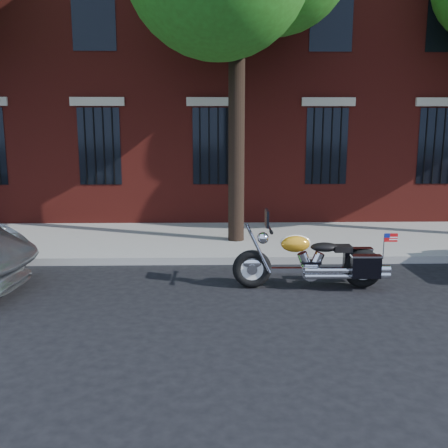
{
  "coord_description": "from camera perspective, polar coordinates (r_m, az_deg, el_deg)",
  "views": [
    {
      "loc": [
        -0.03,
        -8.25,
        2.64
      ],
      "look_at": [
        0.18,
        0.8,
        0.92
      ],
      "focal_mm": 40.0,
      "sensor_mm": 36.0,
      "label": 1
    }
  ],
  "objects": [
    {
      "name": "motorcycle",
      "position": [
        8.52,
        10.44,
        -4.31
      ],
      "size": [
        2.64,
        0.77,
        1.33
      ],
      "rotation": [
        0.0,
        0.0,
        -0.02
      ],
      "color": "black",
      "rests_on": "ground"
    },
    {
      "name": "ground",
      "position": [
        8.67,
        -1.06,
        -6.98
      ],
      "size": [
        120.0,
        120.0,
        0.0
      ],
      "primitive_type": "plane",
      "color": "black",
      "rests_on": "ground"
    },
    {
      "name": "sidewalk",
      "position": [
        11.8,
        -1.13,
        -1.81
      ],
      "size": [
        40.0,
        3.6,
        0.15
      ],
      "primitive_type": "cube",
      "color": "gray",
      "rests_on": "ground"
    },
    {
      "name": "curb",
      "position": [
        9.97,
        -1.1,
        -4.16
      ],
      "size": [
        40.0,
        0.16,
        0.15
      ],
      "primitive_type": "cube",
      "color": "gray",
      "rests_on": "ground"
    },
    {
      "name": "building",
      "position": [
        18.62,
        -1.28,
        21.14
      ],
      "size": [
        26.0,
        10.08,
        12.0
      ],
      "color": "maroon",
      "rests_on": "ground"
    }
  ]
}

